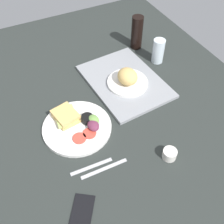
# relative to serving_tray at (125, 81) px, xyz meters

# --- Properties ---
(ground_plane) EXTENTS (1.90, 1.50, 0.03)m
(ground_plane) POSITION_rel_serving_tray_xyz_m (0.16, -0.19, -0.02)
(ground_plane) COLOR #282D2B
(serving_tray) EXTENTS (0.47, 0.36, 0.02)m
(serving_tray) POSITION_rel_serving_tray_xyz_m (0.00, 0.00, 0.00)
(serving_tray) COLOR gray
(serving_tray) RESTS_ON ground_plane
(bread_plate_near) EXTENTS (0.20, 0.20, 0.09)m
(bread_plate_near) POSITION_rel_serving_tray_xyz_m (0.03, -0.00, 0.04)
(bread_plate_near) COLOR white
(bread_plate_near) RESTS_ON serving_tray
(plate_with_salad) EXTENTS (0.30, 0.30, 0.05)m
(plate_with_salad) POSITION_rel_serving_tray_xyz_m (0.16, -0.32, 0.01)
(plate_with_salad) COLOR white
(plate_with_salad) RESTS_ON ground_plane
(drinking_glass) EXTENTS (0.06, 0.06, 0.13)m
(drinking_glass) POSITION_rel_serving_tray_xyz_m (-0.07, 0.24, 0.06)
(drinking_glass) COLOR silver
(drinking_glass) RESTS_ON ground_plane
(soda_bottle) EXTENTS (0.06, 0.06, 0.19)m
(soda_bottle) POSITION_rel_serving_tray_xyz_m (-0.24, 0.20, 0.09)
(soda_bottle) COLOR black
(soda_bottle) RESTS_ON ground_plane
(espresso_cup) EXTENTS (0.06, 0.06, 0.04)m
(espresso_cup) POSITION_rel_serving_tray_xyz_m (0.46, -0.05, 0.01)
(espresso_cup) COLOR silver
(espresso_cup) RESTS_ON ground_plane
(fork) EXTENTS (0.02, 0.17, 0.01)m
(fork) POSITION_rel_serving_tray_xyz_m (0.37, -0.34, -0.01)
(fork) COLOR #B7B7BC
(fork) RESTS_ON ground_plane
(knife) EXTENTS (0.02, 0.19, 0.01)m
(knife) POSITION_rel_serving_tray_xyz_m (0.40, -0.30, -0.01)
(knife) COLOR #B7B7BC
(knife) RESTS_ON ground_plane
(cell_phone) EXTENTS (0.16, 0.14, 0.01)m
(cell_phone) POSITION_rel_serving_tray_xyz_m (0.52, -0.45, -0.00)
(cell_phone) COLOR black
(cell_phone) RESTS_ON ground_plane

